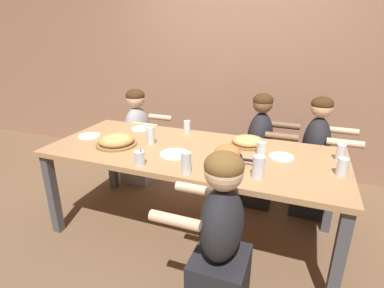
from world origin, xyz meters
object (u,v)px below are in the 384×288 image
object	(u,v)px
empty_plate_d	(141,128)
drinking_glass_g	(186,164)
diner_near_midright	(220,245)
diner_far_midright	(259,155)
empty_plate_b	(89,136)
drinking_glass_f	(187,127)
pizza_board_main	(248,142)
skillet_bowl	(227,155)
diner_far_right	(314,162)
pizza_board_second	(116,141)
empty_plate_c	(281,157)
drinking_glass_a	(150,136)
diner_far_left	(138,140)
drinking_glass_c	(227,171)
drinking_glass_e	(259,167)
cocktail_glass_blue	(140,159)
drinking_glass_h	(341,153)
drinking_glass_d	(342,168)
empty_plate_a	(175,154)

from	to	relation	value
empty_plate_d	drinking_glass_g	xyz separation A→B (m)	(0.76, -0.72, 0.06)
diner_near_midright	diner_far_midright	bearing A→B (deg)	0.17
empty_plate_b	drinking_glass_f	size ratio (longest dim) A/B	1.75
drinking_glass_f	pizza_board_main	bearing A→B (deg)	-12.30
skillet_bowl	diner_far_right	distance (m)	1.08
pizza_board_second	empty_plate_c	world-z (taller)	pizza_board_second
pizza_board_second	empty_plate_d	xyz separation A→B (m)	(-0.03, 0.45, -0.03)
drinking_glass_a	diner_far_left	bearing A→B (deg)	128.05
diner_far_right	diner_far_midright	xyz separation A→B (m)	(-0.50, 0.00, -0.00)
drinking_glass_c	drinking_glass_f	bearing A→B (deg)	126.70
skillet_bowl	drinking_glass_e	distance (m)	0.29
cocktail_glass_blue	diner_far_midright	xyz separation A→B (m)	(0.68, 1.09, -0.30)
pizza_board_second	diner_far_right	world-z (taller)	diner_far_right
empty_plate_c	diner_far_right	distance (m)	0.71
drinking_glass_g	drinking_glass_h	size ratio (longest dim) A/B	1.23
empty_plate_b	diner_far_left	xyz separation A→B (m)	(0.06, 0.73, -0.28)
drinking_glass_h	diner_near_midright	size ratio (longest dim) A/B	0.11
empty_plate_c	drinking_glass_d	world-z (taller)	drinking_glass_d
drinking_glass_a	drinking_glass_g	world-z (taller)	same
pizza_board_main	drinking_glass_f	bearing A→B (deg)	167.70
skillet_bowl	diner_far_midright	bearing A→B (deg)	82.21
pizza_board_main	cocktail_glass_blue	distance (m)	0.92
empty_plate_d	drinking_glass_d	world-z (taller)	drinking_glass_d
pizza_board_second	diner_far_midright	xyz separation A→B (m)	(1.05, 0.82, -0.29)
diner_far_midright	drinking_glass_e	bearing A→B (deg)	7.49
pizza_board_main	diner_far_midright	distance (m)	0.52
drinking_glass_e	diner_far_left	size ratio (longest dim) A/B	0.14
empty_plate_b	empty_plate_d	world-z (taller)	same
drinking_glass_h	diner_far_midright	xyz separation A→B (m)	(-0.64, 0.50, -0.31)
empty_plate_d	drinking_glass_e	size ratio (longest dim) A/B	1.23
drinking_glass_a	empty_plate_d	bearing A→B (deg)	130.89
empty_plate_d	cocktail_glass_blue	distance (m)	0.83
skillet_bowl	drinking_glass_g	xyz separation A→B (m)	(-0.21, -0.26, 0.01)
drinking_glass_d	drinking_glass_e	world-z (taller)	drinking_glass_e
drinking_glass_e	diner_far_midright	distance (m)	1.05
empty_plate_a	drinking_glass_g	distance (m)	0.33
drinking_glass_d	diner_far_midright	xyz separation A→B (m)	(-0.63, 0.76, -0.31)
empty_plate_b	diner_far_right	size ratio (longest dim) A/B	0.17
empty_plate_c	drinking_glass_a	bearing A→B (deg)	-174.67
drinking_glass_c	drinking_glass_f	size ratio (longest dim) A/B	1.02
diner_far_left	cocktail_glass_blue	bearing A→B (deg)	31.65
empty_plate_c	drinking_glass_f	distance (m)	0.93
empty_plate_b	diner_far_right	xyz separation A→B (m)	(1.91, 0.73, -0.26)
skillet_bowl	diner_near_midright	distance (m)	0.66
drinking_glass_c	diner_far_right	xyz separation A→B (m)	(0.55, 1.09, -0.31)
pizza_board_main	drinking_glass_f	size ratio (longest dim) A/B	2.58
drinking_glass_d	diner_far_midright	size ratio (longest dim) A/B	0.11
empty_plate_c	drinking_glass_g	size ratio (longest dim) A/B	1.25
diner_near_midright	drinking_glass_g	bearing A→B (deg)	47.44
pizza_board_second	cocktail_glass_blue	world-z (taller)	cocktail_glass_blue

